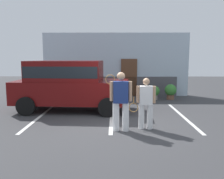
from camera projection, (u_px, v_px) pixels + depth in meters
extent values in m
plane|color=#38383A|center=(117.00, 128.00, 7.44)|extent=(40.00, 40.00, 0.00)
cube|color=silver|center=(41.00, 116.00, 8.96)|extent=(0.12, 4.40, 0.01)
cube|color=silver|center=(112.00, 116.00, 8.93)|extent=(0.12, 4.40, 0.01)
cube|color=silver|center=(183.00, 116.00, 8.90)|extent=(0.12, 4.40, 0.01)
cube|color=silver|center=(116.00, 65.00, 13.56)|extent=(8.20, 0.30, 3.54)
cube|color=#4C4C51|center=(116.00, 86.00, 13.53)|extent=(6.89, 0.10, 1.10)
cube|color=brown|center=(129.00, 78.00, 13.43)|extent=(0.90, 0.06, 2.10)
cube|color=#590C0C|center=(72.00, 91.00, 9.77)|extent=(4.70, 2.15, 0.90)
cube|color=#590C0C|center=(66.00, 71.00, 9.67)|extent=(2.99, 1.92, 0.80)
cube|color=black|center=(66.00, 71.00, 9.67)|extent=(2.94, 1.93, 0.44)
cylinder|color=black|center=(111.00, 98.00, 10.66)|extent=(0.73, 0.30, 0.72)
cylinder|color=black|center=(108.00, 107.00, 8.78)|extent=(0.73, 0.30, 0.72)
cylinder|color=black|center=(44.00, 98.00, 10.87)|extent=(0.73, 0.30, 0.72)
cylinder|color=black|center=(26.00, 106.00, 8.99)|extent=(0.73, 0.30, 0.72)
cylinder|color=white|center=(126.00, 117.00, 7.10)|extent=(0.20, 0.20, 0.86)
cylinder|color=white|center=(116.00, 117.00, 7.12)|extent=(0.20, 0.20, 0.86)
cube|color=navy|center=(121.00, 92.00, 7.01)|extent=(0.45, 0.29, 0.64)
sphere|color=tan|center=(121.00, 76.00, 6.95)|extent=(0.24, 0.24, 0.24)
cylinder|color=tan|center=(130.00, 91.00, 6.99)|extent=(0.11, 0.11, 0.58)
cylinder|color=tan|center=(112.00, 91.00, 7.02)|extent=(0.11, 0.11, 0.58)
torus|color=olive|center=(110.00, 79.00, 7.03)|extent=(0.29, 0.10, 0.29)
cylinder|color=olive|center=(110.00, 87.00, 7.06)|extent=(0.03, 0.03, 0.20)
cylinder|color=white|center=(150.00, 117.00, 7.31)|extent=(0.18, 0.18, 0.76)
cylinder|color=white|center=(141.00, 116.00, 7.33)|extent=(0.18, 0.18, 0.76)
cube|color=white|center=(146.00, 95.00, 7.23)|extent=(0.41, 0.28, 0.57)
sphere|color=tan|center=(146.00, 82.00, 7.17)|extent=(0.21, 0.21, 0.21)
cylinder|color=tan|center=(154.00, 95.00, 7.20)|extent=(0.10, 0.10, 0.52)
cylinder|color=tan|center=(138.00, 94.00, 7.25)|extent=(0.10, 0.10, 0.52)
torus|color=olive|center=(134.00, 108.00, 7.37)|extent=(0.37, 0.06, 0.37)
cylinder|color=olive|center=(134.00, 100.00, 7.34)|extent=(0.03, 0.03, 0.20)
cylinder|color=gray|center=(154.00, 97.00, 12.49)|extent=(0.35, 0.35, 0.21)
sphere|color=#387F33|center=(154.00, 91.00, 12.44)|extent=(0.54, 0.54, 0.54)
cylinder|color=brown|center=(170.00, 97.00, 12.47)|extent=(0.39, 0.39, 0.24)
sphere|color=#387F33|center=(171.00, 90.00, 12.42)|extent=(0.60, 0.60, 0.60)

